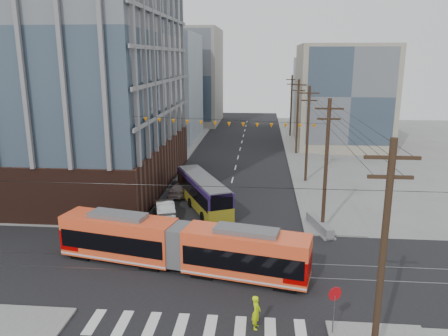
{
  "coord_description": "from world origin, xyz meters",
  "views": [
    {
      "loc": [
        3.31,
        -23.35,
        14.06
      ],
      "look_at": [
        0.27,
        11.62,
        5.12
      ],
      "focal_mm": 35.0,
      "sensor_mm": 36.0,
      "label": 1
    }
  ],
  "objects": [
    {
      "name": "ground",
      "position": [
        0.0,
        0.0,
        0.0
      ],
      "size": [
        160.0,
        160.0,
        0.0
      ],
      "primitive_type": "plane",
      "color": "slate"
    },
    {
      "name": "office_building",
      "position": [
        -22.0,
        23.0,
        14.3
      ],
      "size": [
        30.0,
        25.0,
        28.6
      ],
      "primitive_type": "cube",
      "color": "#381E16",
      "rests_on": "ground"
    },
    {
      "name": "bg_bldg_nw_near",
      "position": [
        -17.0,
        52.0,
        9.0
      ],
      "size": [
        18.0,
        16.0,
        18.0
      ],
      "primitive_type": "cube",
      "color": "#8C99A5",
      "rests_on": "ground"
    },
    {
      "name": "bg_bldg_ne_near",
      "position": [
        16.0,
        48.0,
        8.0
      ],
      "size": [
        14.0,
        14.0,
        16.0
      ],
      "primitive_type": "cube",
      "color": "gray",
      "rests_on": "ground"
    },
    {
      "name": "bg_bldg_nw_far",
      "position": [
        -14.0,
        72.0,
        10.0
      ],
      "size": [
        16.0,
        18.0,
        20.0
      ],
      "primitive_type": "cube",
      "color": "gray",
      "rests_on": "ground"
    },
    {
      "name": "bg_bldg_ne_far",
      "position": [
        18.0,
        68.0,
        7.0
      ],
      "size": [
        16.0,
        16.0,
        14.0
      ],
      "primitive_type": "cube",
      "color": "#8C99A5",
      "rests_on": "ground"
    },
    {
      "name": "utility_pole_near",
      "position": [
        8.5,
        -6.0,
        5.5
      ],
      "size": [
        0.3,
        0.3,
        11.0
      ],
      "primitive_type": "cylinder",
      "color": "black",
      "rests_on": "ground"
    },
    {
      "name": "utility_pole_far",
      "position": [
        8.5,
        56.0,
        5.5
      ],
      "size": [
        0.3,
        0.3,
        11.0
      ],
      "primitive_type": "cylinder",
      "color": "black",
      "rests_on": "ground"
    },
    {
      "name": "streetcar",
      "position": [
        -2.05,
        3.59,
        1.68
      ],
      "size": [
        17.58,
        6.19,
        3.37
      ],
      "primitive_type": null,
      "rotation": [
        0.0,
        0.0,
        -0.22
      ],
      "color": "#FF5326",
      "rests_on": "ground"
    },
    {
      "name": "city_bus",
      "position": [
        -2.17,
        16.2,
        1.53
      ],
      "size": [
        6.66,
        10.79,
        3.06
      ],
      "primitive_type": null,
      "rotation": [
        0.0,
        0.0,
        0.43
      ],
      "color": "#29184D",
      "rests_on": "ground"
    },
    {
      "name": "parked_car_silver",
      "position": [
        -5.33,
        13.62,
        0.76
      ],
      "size": [
        2.86,
        4.88,
        1.52
      ],
      "primitive_type": "imported",
      "rotation": [
        0.0,
        0.0,
        3.43
      ],
      "color": "#B7B7B7",
      "rests_on": "ground"
    },
    {
      "name": "parked_car_white",
      "position": [
        -4.94,
        19.82,
        0.64
      ],
      "size": [
        2.56,
        4.63,
        1.27
      ],
      "primitive_type": "imported",
      "rotation": [
        0.0,
        0.0,
        2.95
      ],
      "color": "#BEADAD",
      "rests_on": "ground"
    },
    {
      "name": "parked_car_grey",
      "position": [
        -5.45,
        24.31,
        0.59
      ],
      "size": [
        2.24,
        4.35,
        1.17
      ],
      "primitive_type": "imported",
      "rotation": [
        0.0,
        0.0,
        3.07
      ],
      "color": "slate",
      "rests_on": "ground"
    },
    {
      "name": "pedestrian",
      "position": [
        3.23,
        -2.78,
        0.95
      ],
      "size": [
        0.54,
        0.74,
        1.89
      ],
      "primitive_type": "imported",
      "rotation": [
        0.0,
        0.0,
        1.44
      ],
      "color": "#D5FF09",
      "rests_on": "ground"
    },
    {
      "name": "stop_sign",
      "position": [
        7.21,
        -3.03,
        1.3
      ],
      "size": [
        1.04,
        1.04,
        2.59
      ],
      "primitive_type": null,
      "rotation": [
        0.0,
        0.0,
        0.43
      ],
      "color": "#B7080E",
      "rests_on": "ground"
    },
    {
      "name": "jersey_barrier",
      "position": [
        8.3,
        11.28,
        0.44
      ],
      "size": [
        2.16,
        4.5,
        0.88
      ],
      "primitive_type": "cube",
      "rotation": [
        0.0,
        0.0,
        0.28
      ],
      "color": "#58585F",
      "rests_on": "ground"
    }
  ]
}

